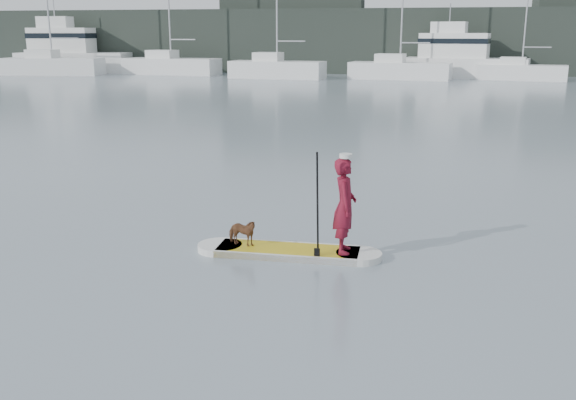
% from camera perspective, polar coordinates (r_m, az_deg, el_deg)
% --- Properties ---
extents(ground, '(140.00, 140.00, 0.00)m').
position_cam_1_polar(ground, '(12.41, -1.09, -3.20)').
color(ground, slate).
rests_on(ground, ground).
extents(paddleboard, '(3.30, 0.82, 0.12)m').
position_cam_1_polar(paddleboard, '(11.36, 0.00, -4.59)').
color(paddleboard, gold).
rests_on(paddleboard, ground).
extents(paddler, '(0.46, 0.64, 1.66)m').
position_cam_1_polar(paddler, '(10.96, 5.06, -0.51)').
color(paddler, maroon).
rests_on(paddler, paddleboard).
extents(white_cap, '(0.22, 0.22, 0.07)m').
position_cam_1_polar(white_cap, '(10.77, 5.16, 3.93)').
color(white_cap, silver).
rests_on(white_cap, paddler).
extents(dog, '(0.63, 0.39, 0.49)m').
position_cam_1_polar(dog, '(11.44, -4.12, -2.87)').
color(dog, '#552E1D').
rests_on(dog, paddleboard).
extents(paddle, '(0.10, 0.30, 2.00)m').
position_cam_1_polar(paddle, '(10.75, 2.63, -1.60)').
color(paddle, black).
rests_on(paddle, ground).
extents(sailboat_a, '(9.27, 3.71, 13.11)m').
position_cam_1_polar(sailboat_a, '(64.47, -20.24, 11.21)').
color(sailboat_a, white).
rests_on(sailboat_a, ground).
extents(sailboat_b, '(9.43, 3.93, 13.59)m').
position_cam_1_polar(sailboat_b, '(62.32, -10.39, 11.79)').
color(sailboat_b, white).
rests_on(sailboat_b, ground).
extents(sailboat_c, '(8.34, 3.59, 11.61)m').
position_cam_1_polar(sailboat_c, '(56.06, -1.05, 11.64)').
color(sailboat_c, white).
rests_on(sailboat_c, ground).
extents(sailboat_d, '(8.69, 3.92, 12.36)m').
position_cam_1_polar(sailboat_d, '(55.69, 9.83, 11.44)').
color(sailboat_d, white).
rests_on(sailboat_d, ground).
extents(sailboat_e, '(7.42, 3.69, 10.30)m').
position_cam_1_polar(sailboat_e, '(57.24, 19.97, 10.73)').
color(sailboat_e, white).
rests_on(sailboat_e, ground).
extents(motor_yacht_a, '(10.80, 5.26, 6.22)m').
position_cam_1_polar(motor_yacht_a, '(58.58, 15.06, 12.16)').
color(motor_yacht_a, white).
rests_on(motor_yacht_a, ground).
extents(motor_yacht_b, '(10.99, 4.80, 7.03)m').
position_cam_1_polar(motor_yacht_b, '(67.94, -18.91, 12.35)').
color(motor_yacht_b, white).
rests_on(motor_yacht_b, ground).
extents(shore_mass, '(90.00, 6.00, 6.00)m').
position_cam_1_polar(shore_mass, '(64.59, 9.24, 13.76)').
color(shore_mass, black).
rests_on(shore_mass, ground).
extents(shore_building_west, '(14.00, 4.00, 9.00)m').
position_cam_1_polar(shore_building_west, '(66.72, 0.41, 15.25)').
color(shore_building_west, black).
rests_on(shore_building_west, ground).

